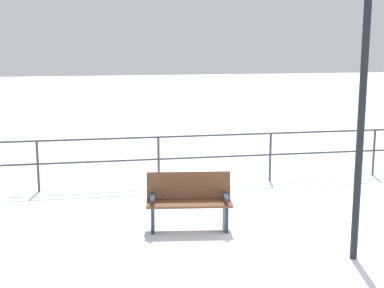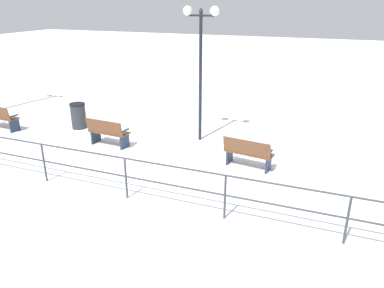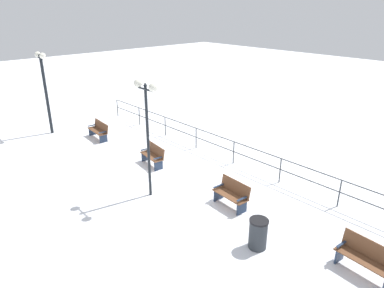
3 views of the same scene
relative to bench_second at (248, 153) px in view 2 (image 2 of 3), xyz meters
The scene contains 6 objects.
ground_plane 2.38m from the bench_second, 88.06° to the left, with size 80.00×80.00×0.00m, color white.
bench_second is the anchor object (origin of this frame).
bench_third 4.68m from the bench_second, 89.94° to the left, with size 0.66×1.41×0.95m.
lamppost_middle 3.91m from the bench_second, 50.96° to the left, with size 0.30×1.18×4.37m.
waterfront_railing 3.63m from the bench_second, 139.88° to the left, with size 0.05×19.90×1.08m.
trash_bin 6.86m from the bench_second, 80.10° to the left, with size 0.57×0.57×0.95m.
Camera 2 is at (-9.67, -4.39, 4.55)m, focal length 34.55 mm.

